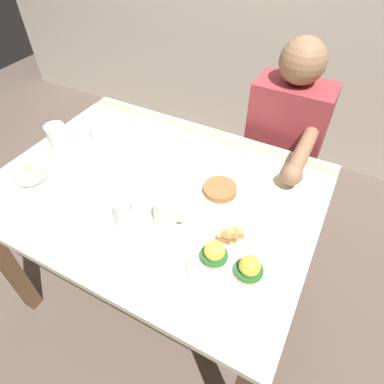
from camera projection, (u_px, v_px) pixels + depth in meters
ground_plane at (166, 286)px, 1.76m from camera, size 6.00×6.00×0.00m
dining_table at (157, 205)px, 1.32m from camera, size 1.20×0.90×0.74m
eggs_benedict_plate at (231, 261)px, 0.98m from camera, size 0.27×0.27×0.09m
fruit_bowl at (29, 172)px, 1.25m from camera, size 0.12×0.12×0.06m
coffee_mug at (166, 211)px, 1.08m from camera, size 0.11×0.08×0.09m
fork at (117, 164)px, 1.33m from camera, size 0.08×0.15×0.00m
water_glass_near at (59, 142)px, 1.34m from camera, size 0.08×0.08×0.14m
water_glass_far at (100, 139)px, 1.37m from camera, size 0.07×0.07×0.12m
water_glass_extra at (123, 214)px, 1.07m from camera, size 0.07×0.07×0.11m
side_plate at (220, 191)px, 1.20m from camera, size 0.20×0.20×0.04m
diner_person at (282, 145)px, 1.57m from camera, size 0.34×0.54×1.14m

